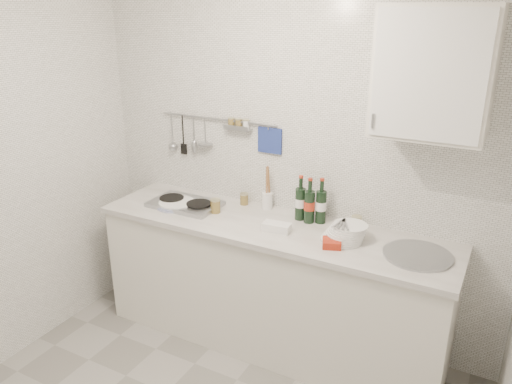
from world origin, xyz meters
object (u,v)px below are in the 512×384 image
wine_bottles (310,200)px  utensil_crock (267,198)px  plate_stack_hob (176,204)px  plate_stack_sink (345,233)px  wall_cabinet (434,73)px

wine_bottles → utensil_crock: size_ratio=0.96×
plate_stack_hob → plate_stack_sink: (1.26, 0.04, 0.03)m
wine_bottles → utensil_crock: 0.37m
wall_cabinet → plate_stack_hob: (-1.65, -0.16, -1.01)m
utensil_crock → plate_stack_sink: bearing=-19.9°
plate_stack_hob → plate_stack_sink: 1.26m
wall_cabinet → plate_stack_hob: wall_cabinet is taller
plate_stack_sink → wine_bottles: (-0.31, 0.17, 0.10)m
wall_cabinet → utensil_crock: bearing=173.4°
wall_cabinet → plate_stack_sink: 1.06m
wall_cabinet → wine_bottles: wall_cabinet is taller
plate_stack_hob → wine_bottles: (0.96, 0.21, 0.14)m
wall_cabinet → plate_stack_hob: bearing=-174.4°
wine_bottles → utensil_crock: (-0.36, 0.07, -0.08)m
plate_stack_sink → utensil_crock: utensil_crock is taller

